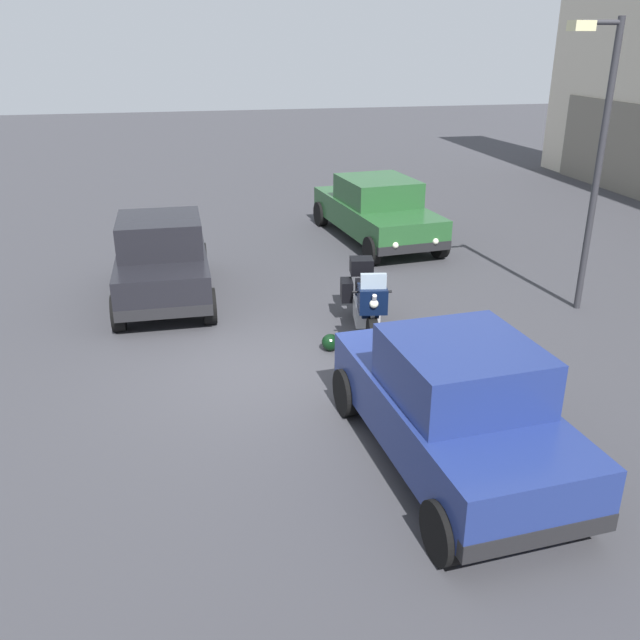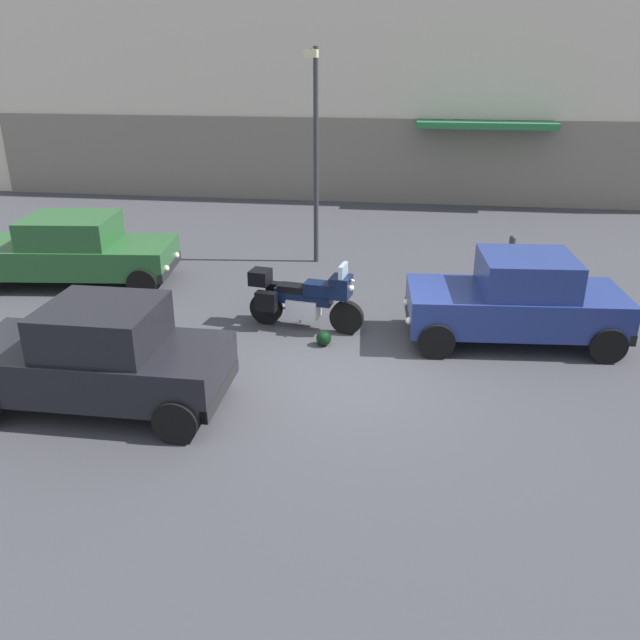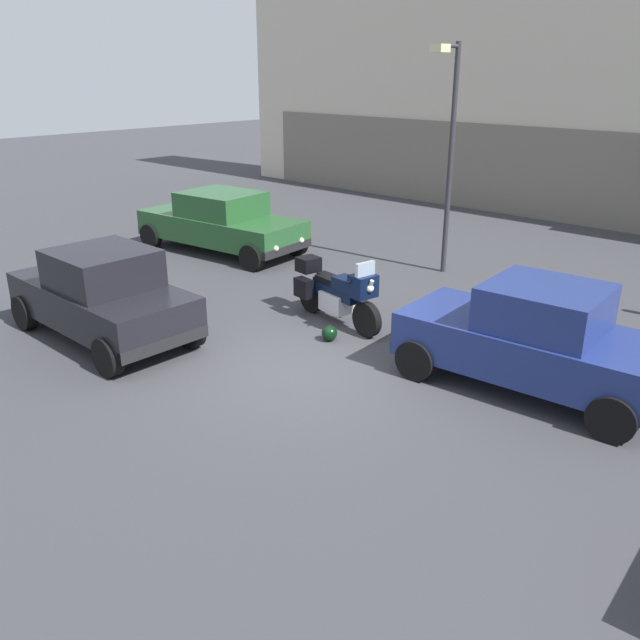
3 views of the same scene
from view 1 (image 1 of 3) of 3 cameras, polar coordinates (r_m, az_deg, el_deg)
name	(u,v)px [view 1 (image 1 of 3)]	position (r m, az deg, el deg)	size (l,w,h in m)	color
ground_plane	(268,369)	(10.49, -4.41, -4.13)	(80.00, 80.00, 0.00)	#38383D
motorcycle	(367,301)	(11.44, 3.94, 1.64)	(2.25, 0.93, 1.36)	black
helmet	(330,342)	(11.02, 0.86, -1.88)	(0.28, 0.28, 0.28)	black
car_hatchback_near	(454,405)	(8.01, 11.14, -7.03)	(3.96, 2.03, 1.64)	navy
car_sedan_far	(376,210)	(17.01, 4.75, 9.21)	(4.70, 2.34, 1.56)	#235128
car_wagon_end	(162,259)	(13.34, -13.09, 5.02)	(3.89, 1.80, 1.64)	black
streetlamp_curbside	(595,143)	(12.88, 22.07, 13.60)	(0.28, 0.94, 5.03)	#2D2D33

